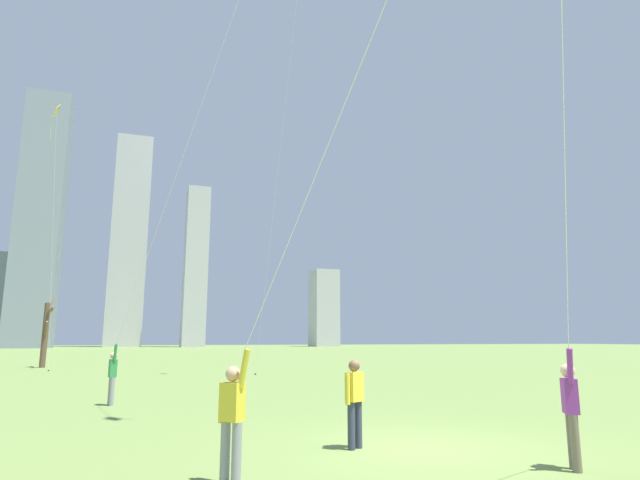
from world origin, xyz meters
TOP-DOWN VIEW (x-y plane):
  - ground_plane at (0.00, 0.00)m, footprint 400.00×400.00m
  - kite_flyer_foreground_left_orange at (-5.20, 7.88)m, footprint 5.49×8.93m
  - kite_flyer_midfield_center_white at (-0.16, -4.17)m, footprint 7.04×8.52m
  - kite_flyer_foreground_right_teal at (-3.02, -3.44)m, footprint 4.86×12.08m
  - bystander_strolling_midfield at (-1.24, 0.37)m, footprint 0.45×0.35m
  - distant_kite_low_near_trees_yellow at (-11.80, 31.81)m, footprint 1.69×3.04m
  - distant_kite_high_overhead_pink at (2.66, 18.36)m, footprint 1.70×4.40m
  - bare_tree_leftmost at (-11.56, 34.52)m, footprint 0.83×2.56m
  - skyline_mid_tower_left at (-29.96, 135.79)m, footprint 10.37×10.01m
  - skyline_tall_tower at (9.55, 143.72)m, footprint 6.33×8.34m
  - skyline_slender_spire at (48.76, 144.11)m, footprint 7.46×8.37m
  - skyline_short_annex at (-8.98, 154.35)m, footprint 10.24×7.44m

SIDE VIEW (x-z plane):
  - ground_plane at x=0.00m, z-range 0.00..0.00m
  - bystander_strolling_midfield at x=-1.24m, z-range 0.09..1.71m
  - bare_tree_leftmost at x=-11.56m, z-range 0.00..5.18m
  - kite_flyer_foreground_left_orange at x=-5.20m, z-range -6.84..13.47m
  - kite_flyer_foreground_right_teal at x=-3.02m, z-range -5.30..13.74m
  - kite_flyer_midfield_center_white at x=-0.16m, z-range -3.74..12.86m
  - skyline_slender_spire at x=48.76m, z-range 0.00..23.14m
  - distant_kite_low_near_trees_yellow at x=-11.80m, z-range 7.94..27.35m
  - distant_kite_high_overhead_pink at x=2.66m, z-range 8.04..34.06m
  - skyline_tall_tower at x=9.55m, z-range 0.00..45.44m
  - skyline_short_annex at x=-8.98m, z-range 0.00..62.78m
  - skyline_mid_tower_left at x=-29.96m, z-range 0.00..64.50m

